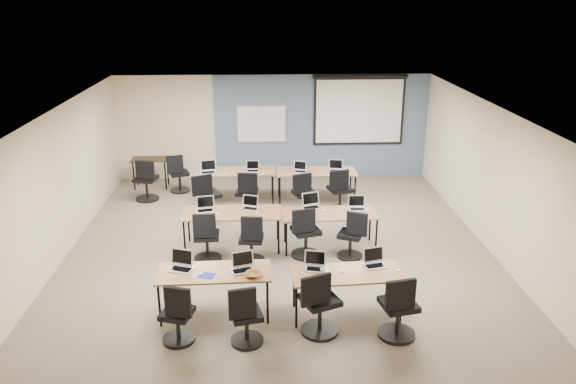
{
  "coord_description": "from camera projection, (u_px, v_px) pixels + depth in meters",
  "views": [
    {
      "loc": [
        -0.3,
        -9.7,
        4.68
      ],
      "look_at": [
        0.18,
        0.4,
        1.04
      ],
      "focal_mm": 35.0,
      "sensor_mm": 36.0,
      "label": 1
    }
  ],
  "objects": [
    {
      "name": "laptop_10",
      "position": [
        300.0,
        169.0,
        12.97
      ],
      "size": [
        0.3,
        0.25,
        0.23
      ],
      "rotation": [
        0.0,
        0.0,
        -0.32
      ],
      "color": "#B1B1BC",
      "rests_on": "training_table_back_right"
    },
    {
      "name": "laptop_11",
      "position": [
        336.0,
        168.0,
        13.02
      ],
      "size": [
        0.33,
        0.28,
        0.25
      ],
      "rotation": [
        0.0,
        0.0,
        -0.18
      ],
      "color": "#A3A2A9",
      "rests_on": "training_table_back_right"
    },
    {
      "name": "ceiling",
      "position": [
        279.0,
        111.0,
        9.8
      ],
      "size": [
        8.0,
        9.0,
        0.02
      ],
      "primitive_type": "cube",
      "color": "white",
      "rests_on": "ground"
    },
    {
      "name": "laptop_3",
      "position": [
        374.0,
        261.0,
        8.54
      ],
      "size": [
        0.33,
        0.28,
        0.25
      ],
      "rotation": [
        0.0,
        0.0,
        0.24
      ],
      "color": "silver",
      "rests_on": "training_table_front_right"
    },
    {
      "name": "mouse_5",
      "position": [
        257.0,
        213.0,
        10.52
      ],
      "size": [
        0.06,
        0.09,
        0.03
      ],
      "primitive_type": "ellipsoid",
      "rotation": [
        0.0,
        0.0,
        -0.08
      ],
      "color": "white",
      "rests_on": "training_table_mid_left"
    },
    {
      "name": "wall_right",
      "position": [
        493.0,
        180.0,
        10.44
      ],
      "size": [
        0.04,
        9.0,
        2.7
      ],
      "primitive_type": "cube",
      "color": "beige",
      "rests_on": "ground"
    },
    {
      "name": "coffee_cup",
      "position": [
        323.0,
        272.0,
        8.25
      ],
      "size": [
        0.11,
        0.11,
        0.07
      ],
      "primitive_type": "imported",
      "rotation": [
        0.0,
        0.0,
        -0.43
      ],
      "color": "beige",
      "rests_on": "snack_plate"
    },
    {
      "name": "laptop_5",
      "position": [
        250.0,
        205.0,
        10.78
      ],
      "size": [
        0.31,
        0.26,
        0.24
      ],
      "rotation": [
        0.0,
        0.0,
        -0.35
      ],
      "color": "#AAAAAA",
      "rests_on": "training_table_mid_left"
    },
    {
      "name": "mouse_10",
      "position": [
        311.0,
        173.0,
        12.82
      ],
      "size": [
        0.08,
        0.1,
        0.03
      ],
      "primitive_type": "ellipsoid",
      "rotation": [
        0.0,
        0.0,
        0.25
      ],
      "color": "white",
      "rests_on": "training_table_back_right"
    },
    {
      "name": "mouse_6",
      "position": [
        324.0,
        210.0,
        10.67
      ],
      "size": [
        0.07,
        0.1,
        0.03
      ],
      "primitive_type": "ellipsoid",
      "rotation": [
        0.0,
        0.0,
        0.2
      ],
      "color": "white",
      "rests_on": "training_table_mid_right"
    },
    {
      "name": "utility_table",
      "position": [
        150.0,
        162.0,
        13.94
      ],
      "size": [
        0.89,
        0.5,
        0.75
      ],
      "rotation": [
        0.0,
        0.0,
        0.03
      ],
      "color": "#352816",
      "rests_on": "floor"
    },
    {
      "name": "training_table_back_left",
      "position": [
        235.0,
        173.0,
        13.05
      ],
      "size": [
        1.85,
        0.77,
        0.73
      ],
      "rotation": [
        0.0,
        0.0,
        0.02
      ],
      "color": "brown",
      "rests_on": "floor"
    },
    {
      "name": "task_chair_6",
      "position": [
        305.0,
        236.0,
        10.31
      ],
      "size": [
        0.54,
        0.53,
        1.01
      ],
      "rotation": [
        0.0,
        0.0,
        0.28
      ],
      "color": "black",
      "rests_on": "floor"
    },
    {
      "name": "mouse_11",
      "position": [
        346.0,
        172.0,
        12.94
      ],
      "size": [
        0.09,
        0.11,
        0.03
      ],
      "primitive_type": "ellipsoid",
      "rotation": [
        0.0,
        0.0,
        0.34
      ],
      "color": "white",
      "rests_on": "training_table_back_right"
    },
    {
      "name": "mouse_0",
      "position": [
        201.0,
        273.0,
        8.28
      ],
      "size": [
        0.08,
        0.11,
        0.03
      ],
      "primitive_type": "ellipsoid",
      "rotation": [
        0.0,
        0.0,
        0.28
      ],
      "color": "white",
      "rests_on": "training_table_front_left"
    },
    {
      "name": "training_table_mid_right",
      "position": [
        330.0,
        215.0,
        10.59
      ],
      "size": [
        1.8,
        0.75,
        0.73
      ],
      "rotation": [
        0.0,
        0.0,
        0.05
      ],
      "color": "#A45A2C",
      "rests_on": "floor"
    },
    {
      "name": "whiteboard",
      "position": [
        262.0,
        124.0,
        14.37
      ],
      "size": [
        1.28,
        0.03,
        0.98
      ],
      "color": "silver",
      "rests_on": "wall_back"
    },
    {
      "name": "mouse_1",
      "position": [
        257.0,
        271.0,
        8.34
      ],
      "size": [
        0.06,
        0.1,
        0.03
      ],
      "primitive_type": "ellipsoid",
      "rotation": [
        0.0,
        0.0,
        0.04
      ],
      "color": "white",
      "rests_on": "training_table_front_left"
    },
    {
      "name": "blue_mousepad",
      "position": [
        207.0,
        275.0,
        8.24
      ],
      "size": [
        0.27,
        0.25,
        0.01
      ],
      "primitive_type": "cube",
      "rotation": [
        0.0,
        0.0,
        -0.27
      ],
      "color": "#1B2B98",
      "rests_on": "training_table_front_left"
    },
    {
      "name": "laptop_0",
      "position": [
        181.0,
        264.0,
        8.44
      ],
      "size": [
        0.36,
        0.3,
        0.27
      ],
      "rotation": [
        0.0,
        0.0,
        -0.35
      ],
      "color": "silver",
      "rests_on": "training_table_front_left"
    },
    {
      "name": "laptop_9",
      "position": [
        253.0,
        168.0,
        13.02
      ],
      "size": [
        0.3,
        0.25,
        0.23
      ],
      "rotation": [
        0.0,
        0.0,
        -0.0
      ],
      "color": "silver",
      "rests_on": "training_table_back_left"
    },
    {
      "name": "training_table_front_left",
      "position": [
        214.0,
        274.0,
        8.38
      ],
      "size": [
        1.7,
        0.71,
        0.73
      ],
      "rotation": [
        0.0,
        0.0,
        0.03
      ],
      "color": "olive",
      "rests_on": "floor"
    },
    {
      "name": "task_chair_1",
      "position": [
        246.0,
        320.0,
        7.74
      ],
      "size": [
        0.47,
        0.47,
        0.95
      ],
      "rotation": [
        0.0,
        0.0,
        0.23
      ],
      "color": "black",
      "rests_on": "floor"
    },
    {
      "name": "laptop_7",
      "position": [
        357.0,
        206.0,
        10.74
      ],
      "size": [
        0.33,
        0.28,
        0.25
      ],
      "rotation": [
        0.0,
        0.0,
        -0.04
      ],
      "color": "silver",
      "rests_on": "training_table_mid_right"
    },
    {
      "name": "laptop_2",
      "position": [
        316.0,
        265.0,
        8.44
      ],
      "size": [
        0.32,
        0.28,
        0.25
      ],
      "rotation": [
        0.0,
        0.0,
        -0.24
      ],
      "color": "silver",
      "rests_on": "training_table_front_right"
    },
    {
      "name": "spare_chair_b",
      "position": [
        146.0,
        183.0,
        13.13
      ],
      "size": [
        0.54,
        0.54,
        1.02
      ],
      "rotation": [
        0.0,
        0.0,
        -0.21
      ],
      "color": "black",
      "rests_on": "floor"
    },
    {
      "name": "task_chair_4",
      "position": [
        206.0,
        241.0,
        10.17
      ],
      "size": [
        0.5,
        0.5,
        0.98
      ],
      "rotation": [
        0.0,
        0.0,
        0.04
      ],
      "color": "black",
      "rests_on": "floor"
    },
    {
      "name": "snack_bowl",
      "position": [
        253.0,
        274.0,
        8.21
      ],
      "size": [
        0.32,
        0.32,
        0.06
      ],
      "primitive_type": "imported",
      "rotation": [
        0.0,
        0.0,
        -0.26
      ],
      "color": "#9B582E",
      "rests_on": "training_table_front_left"
    },
    {
      "name": "task_chair_0",
      "position": [
        178.0,
        319.0,
        7.78
      ],
      "size": [
        0.47,
        0.46,
        0.95
      ],
      "rotation": [
        0.0,
        0.0,
        -0.29
      ],
      "color": "black",
      "rests_on": "floor"
    },
    {
      "name": "laptop_1",
      "position": [
        243.0,
        266.0,
        8.4
      ],
      "size": [
        0.34,
        0.29,
        0.26
      ],
      "rotation": [
        0.0,
        0.0,
        0.3
      ],
      "color": "#B4B4BD",
      "rests_on": "training_table_front_left"
    },
    {
      "name": "task_chair_3",
      "position": [
        398.0,
        312.0,
        7.88
      ],
      "size": [
        0.53,
        0.53,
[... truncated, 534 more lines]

